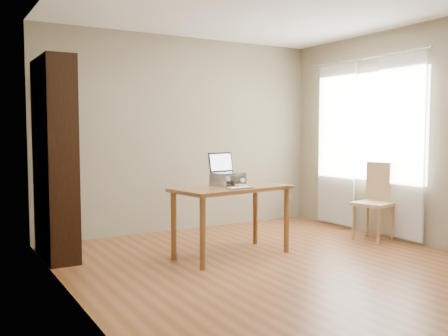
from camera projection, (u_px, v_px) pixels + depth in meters
room at (287, 135)px, 4.83m from camera, size 4.04×4.54×2.64m
bookshelf at (55, 159)px, 5.24m from camera, size 0.30×0.90×2.10m
curtains at (366, 144)px, 6.47m from camera, size 0.03×1.90×2.25m
desk at (232, 197)px, 5.33m from camera, size 1.35×0.81×0.75m
laptop_stand at (228, 178)px, 5.39m from camera, size 0.32×0.25×0.13m
laptop at (225, 168)px, 5.43m from camera, size 0.34×0.31×0.22m
keyboard at (240, 188)px, 5.12m from camera, size 0.28×0.15×0.02m
coaster at (290, 186)px, 5.38m from camera, size 0.10×0.10×0.01m
cat at (228, 180)px, 5.43m from camera, size 0.25×0.48×0.15m
chair at (378, 198)px, 6.14m from camera, size 0.51×0.51×0.95m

